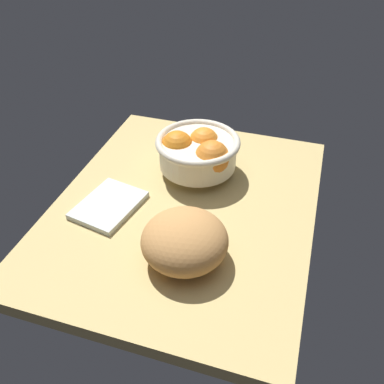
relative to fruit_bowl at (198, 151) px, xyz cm
name	(u,v)px	position (x,y,z in cm)	size (l,w,h in cm)	color
ground_plane	(184,210)	(12.00, 0.59, -7.72)	(67.67, 54.90, 3.00)	tan
fruit_bowl	(198,151)	(0.00, 0.00, 0.00)	(19.38, 19.38, 11.01)	beige
bread_loaf	(185,241)	(26.81, 5.55, -1.43)	(15.95, 15.67, 9.59)	tan
napkin_folded	(109,205)	(17.64, -14.60, -5.60)	(14.56, 11.10, 1.24)	silver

